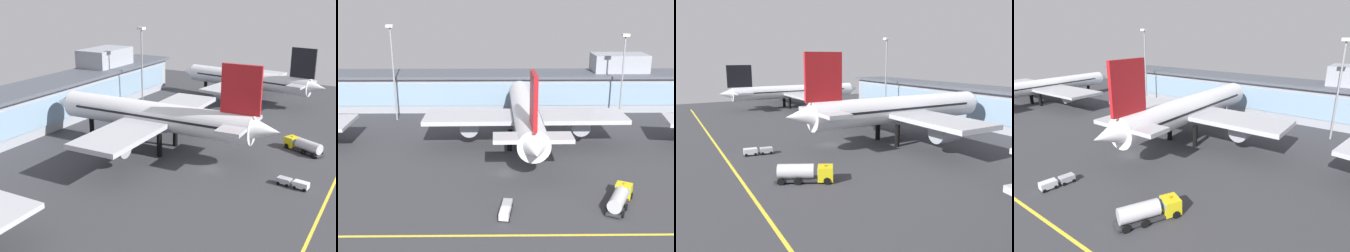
# 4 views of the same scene
# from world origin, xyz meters

# --- Properties ---
(ground_plane) EXTENTS (180.00, 180.00, 0.00)m
(ground_plane) POSITION_xyz_m (0.00, 0.00, 0.00)
(ground_plane) COLOR #38383D
(taxiway_centreline_stripe) EXTENTS (144.00, 0.50, 0.01)m
(taxiway_centreline_stripe) POSITION_xyz_m (0.00, -22.00, 0.01)
(taxiway_centreline_stripe) COLOR yellow
(taxiway_centreline_stripe) RESTS_ON ground
(terminal_building) EXTENTS (118.57, 14.00, 16.03)m
(terminal_building) POSITION_xyz_m (2.04, 49.13, 5.93)
(terminal_building) COLOR #9399A3
(terminal_building) RESTS_ON ground
(airliner_near_left) EXTENTS (49.90, 56.71, 16.48)m
(airliner_near_left) POSITION_xyz_m (-59.30, 14.53, 5.99)
(airliner_near_left) COLOR black
(airliner_near_left) RESTS_ON ground
(airliner_near_right) EXTENTS (45.12, 54.16, 20.12)m
(airliner_near_right) POSITION_xyz_m (4.53, 15.54, 7.36)
(airliner_near_right) COLOR black
(airliner_near_right) RESTS_ON ground
(fuel_tanker_truck) EXTENTS (6.27, 9.17, 2.90)m
(fuel_tanker_truck) POSITION_xyz_m (18.42, -13.16, 1.51)
(fuel_tanker_truck) COLOR black
(fuel_tanker_truck) RESTS_ON ground
(baggage_tug_near) EXTENTS (2.45, 5.76, 1.40)m
(baggage_tug_near) POSITION_xyz_m (-0.18, -15.85, 0.79)
(baggage_tug_near) COLOR black
(baggage_tug_near) RESTS_ON ground
(apron_light_mast_west) EXTENTS (1.80, 1.80, 25.60)m
(apron_light_mast_west) POSITION_xyz_m (-29.54, 36.55, 16.55)
(apron_light_mast_west) COLOR gray
(apron_light_mast_west) RESTS_ON ground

